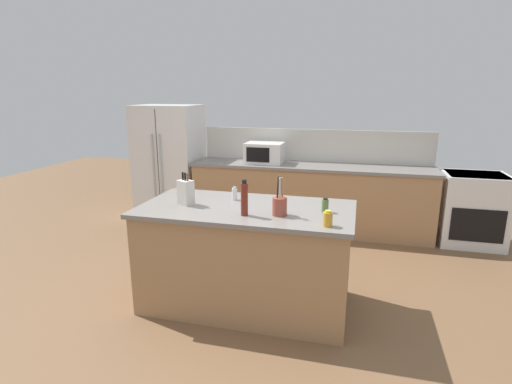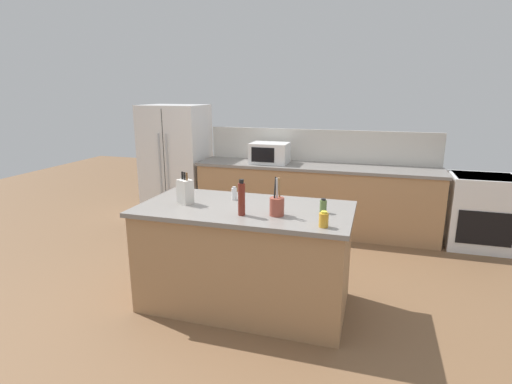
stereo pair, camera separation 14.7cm
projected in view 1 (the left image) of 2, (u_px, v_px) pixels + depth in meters
ground_plane at (247, 303)px, 3.75m from camera, size 14.00×14.00×0.00m
back_counter_run at (310, 198)px, 5.62m from camera, size 3.33×0.66×0.94m
wall_backsplash at (314, 145)px, 5.74m from camera, size 3.29×0.03×0.46m
kitchen_island at (246, 256)px, 3.63m from camera, size 1.88×0.97×0.94m
refrigerator at (169, 163)px, 6.10m from camera, size 0.92×0.75×1.73m
range_oven at (472, 209)px, 5.11m from camera, size 0.76×0.65×0.92m
microwave at (264, 153)px, 5.63m from camera, size 0.52×0.39×0.29m
knife_block at (186, 192)px, 3.57m from camera, size 0.16×0.15×0.29m
utensil_crock at (280, 206)px, 3.26m from camera, size 0.12×0.12×0.32m
vinegar_bottle at (244, 199)px, 3.25m from camera, size 0.06×0.06×0.30m
spice_jar_oregano at (325, 205)px, 3.36m from camera, size 0.06×0.06×0.12m
salt_shaker at (235, 194)px, 3.73m from camera, size 0.05×0.05×0.12m
honey_jar at (328, 219)px, 3.01m from camera, size 0.07×0.07×0.12m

